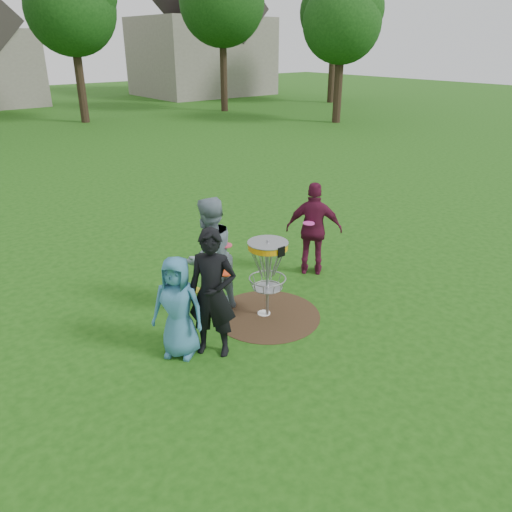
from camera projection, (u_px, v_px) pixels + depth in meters
ground at (267, 315)px, 8.47m from camera, size 100.00×100.00×0.00m
dirt_patch at (267, 315)px, 8.47m from camera, size 1.80×1.80×0.01m
player_blue at (178, 307)px, 7.15m from camera, size 0.86×0.90×1.56m
player_black at (212, 294)px, 7.11m from camera, size 0.82×0.84×1.95m
player_grey at (209, 257)px, 8.21m from camera, size 1.12×0.96×2.03m
player_maroon at (314, 229)px, 9.67m from camera, size 1.07×1.11×1.85m
disc_on_grass at (264, 313)px, 8.52m from camera, size 0.22×0.22×0.02m
disc_golf_basket at (268, 261)px, 8.07m from camera, size 0.66×0.67×1.38m
held_discs at (243, 255)px, 7.98m from camera, size 3.20×1.09×0.31m
house_row at (1, 42)px, 33.11m from camera, size 44.50×10.65×11.62m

